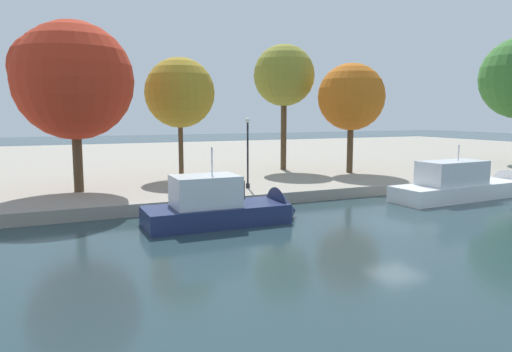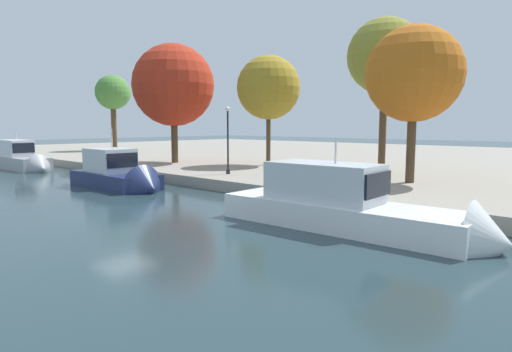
{
  "view_description": "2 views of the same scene",
  "coord_description": "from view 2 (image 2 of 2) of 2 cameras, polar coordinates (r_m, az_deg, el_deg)",
  "views": [
    {
      "loc": [
        -15.67,
        -17.87,
        5.44
      ],
      "look_at": [
        -4.04,
        7.92,
        1.75
      ],
      "focal_mm": 33.07,
      "sensor_mm": 36.0,
      "label": 1
    },
    {
      "loc": [
        17.82,
        -10.11,
        3.99
      ],
      "look_at": [
        2.47,
        6.23,
        1.36
      ],
      "focal_mm": 30.46,
      "sensor_mm": 36.0,
      "label": 2
    }
  ],
  "objects": [
    {
      "name": "motor_yacht_2",
      "position": [
        17.01,
        12.63,
        -4.51
      ],
      "size": [
        11.03,
        3.26,
        4.48
      ],
      "rotation": [
        0.0,
        0.0,
        0.06
      ],
      "color": "white",
      "rests_on": "ground_plane"
    },
    {
      "name": "motor_yacht_1",
      "position": [
        29.07,
        -17.49,
        -0.12
      ],
      "size": [
        8.1,
        2.86,
        4.86
      ],
      "rotation": [
        0.0,
        0.0,
        -0.01
      ],
      "color": "navy",
      "rests_on": "ground_plane"
    },
    {
      "name": "tree_5",
      "position": [
        32.18,
        16.64,
        15.03
      ],
      "size": [
        5.21,
        5.21,
        10.67
      ],
      "color": "#4C3823",
      "rests_on": "dock_promenade"
    },
    {
      "name": "tree_0",
      "position": [
        39.86,
        -10.76,
        11.97
      ],
      "size": [
        7.24,
        7.13,
        10.34
      ],
      "color": "#4C3823",
      "rests_on": "dock_promenade"
    },
    {
      "name": "tree_3",
      "position": [
        60.86,
        -18.18,
        10.35
      ],
      "size": [
        4.55,
        4.82,
        9.82
      ],
      "color": "#4C3823",
      "rests_on": "dock_promenade"
    },
    {
      "name": "lamp_post",
      "position": [
        29.46,
        -3.72,
        4.98
      ],
      "size": [
        0.32,
        0.32,
        4.55
      ],
      "color": "black",
      "rests_on": "dock_promenade"
    },
    {
      "name": "tree_1",
      "position": [
        26.6,
        19.8,
        12.45
      ],
      "size": [
        5.41,
        5.41,
        8.88
      ],
      "color": "#4C3823",
      "rests_on": "dock_promenade"
    },
    {
      "name": "dock_promenade",
      "position": [
        48.47,
        21.52,
        1.9
      ],
      "size": [
        120.0,
        55.0,
        0.69
      ],
      "primitive_type": "cube",
      "color": "gray",
      "rests_on": "ground_plane"
    },
    {
      "name": "motor_yacht_0",
      "position": [
        45.1,
        -28.52,
        1.73
      ],
      "size": [
        9.97,
        2.69,
        4.31
      ],
      "rotation": [
        0.0,
        0.0,
        0.03
      ],
      "color": "#9EA3A8",
      "rests_on": "ground_plane"
    },
    {
      "name": "ground_plane",
      "position": [
        20.88,
        -16.95,
        -4.63
      ],
      "size": [
        220.0,
        220.0,
        0.0
      ],
      "primitive_type": "plane",
      "color": "#23383D"
    },
    {
      "name": "tree_2",
      "position": [
        36.5,
        2.05,
        11.41
      ],
      "size": [
        5.22,
        5.41,
        8.98
      ],
      "color": "#4C3823",
      "rests_on": "dock_promenade"
    }
  ]
}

